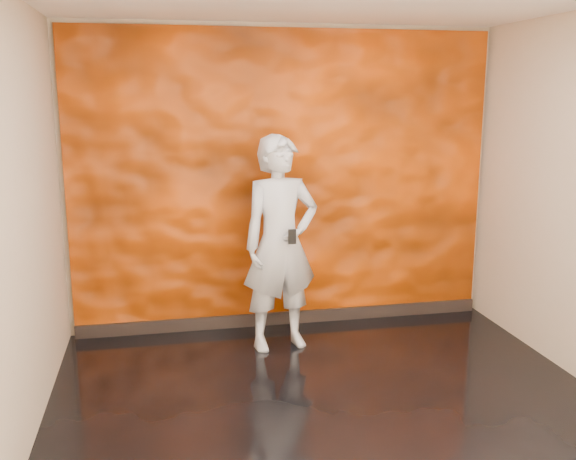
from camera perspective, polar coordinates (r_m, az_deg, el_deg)
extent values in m
cube|color=black|center=(4.57, 4.70, -16.59)|extent=(4.00, 4.00, 0.01)
cube|color=tan|center=(6.01, -0.39, 4.57)|extent=(4.00, 0.02, 2.80)
cube|color=tan|center=(2.31, 19.37, -8.52)|extent=(4.00, 0.02, 2.80)
cube|color=tan|center=(4.02, -23.48, -0.23)|extent=(0.02, 4.00, 2.80)
cube|color=#ED4B00|center=(5.97, -0.32, 4.33)|extent=(3.90, 0.06, 2.75)
cube|color=black|center=(6.25, -0.23, -7.80)|extent=(3.90, 0.04, 0.12)
imported|color=#959AA3|center=(5.48, -0.67, -1.22)|extent=(0.75, 0.57, 1.85)
cube|color=black|center=(5.24, 0.37, -0.60)|extent=(0.07, 0.02, 0.12)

